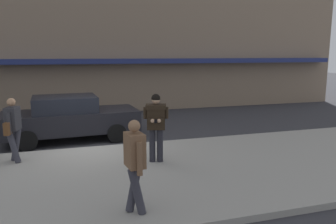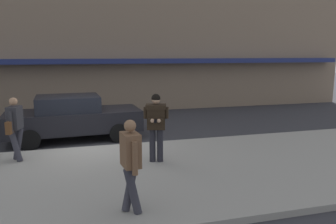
# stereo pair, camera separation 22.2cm
# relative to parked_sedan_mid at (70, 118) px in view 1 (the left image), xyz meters

# --- Properties ---
(ground_plane) EXTENTS (80.00, 80.00, 0.00)m
(ground_plane) POSITION_rel_parked_sedan_mid_xyz_m (0.47, -1.33, -0.79)
(ground_plane) COLOR #333338
(sidewalk) EXTENTS (32.00, 5.30, 0.14)m
(sidewalk) POSITION_rel_parked_sedan_mid_xyz_m (1.47, -4.18, -0.72)
(sidewalk) COLOR #99968E
(sidewalk) RESTS_ON ground
(curb_paint_line) EXTENTS (28.00, 0.12, 0.01)m
(curb_paint_line) POSITION_rel_parked_sedan_mid_xyz_m (1.47, -1.28, -0.79)
(curb_paint_line) COLOR silver
(curb_paint_line) RESTS_ON ground
(storefront_facade) EXTENTS (28.00, 4.70, 10.15)m
(storefront_facade) POSITION_rel_parked_sedan_mid_xyz_m (1.47, 7.16, 4.28)
(storefront_facade) COLOR #84705B
(storefront_facade) RESTS_ON ground
(parked_sedan_mid) EXTENTS (4.60, 2.13, 1.54)m
(parked_sedan_mid) POSITION_rel_parked_sedan_mid_xyz_m (0.00, 0.00, 0.00)
(parked_sedan_mid) COLOR black
(parked_sedan_mid) RESTS_ON ground
(man_texting_on_phone) EXTENTS (0.63, 0.64, 1.81)m
(man_texting_on_phone) POSITION_rel_parked_sedan_mid_xyz_m (2.14, -3.50, 0.46)
(man_texting_on_phone) COLOR #23232B
(man_texting_on_phone) RESTS_ON sidewalk
(pedestrian_with_bag) EXTENTS (0.39, 0.71, 1.70)m
(pedestrian_with_bag) POSITION_rel_parked_sedan_mid_xyz_m (-1.42, -2.44, 0.32)
(pedestrian_with_bag) COLOR #33333D
(pedestrian_with_bag) RESTS_ON sidewalk
(pedestrian_dark_coat) EXTENTS (0.37, 0.60, 1.70)m
(pedestrian_dark_coat) POSITION_rel_parked_sedan_mid_xyz_m (1.06, -6.12, 0.32)
(pedestrian_dark_coat) COLOR #33333D
(pedestrian_dark_coat) RESTS_ON sidewalk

